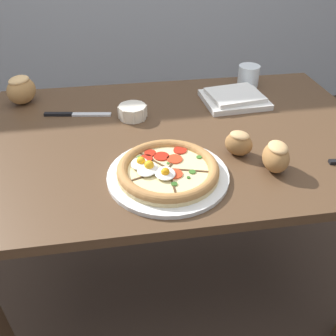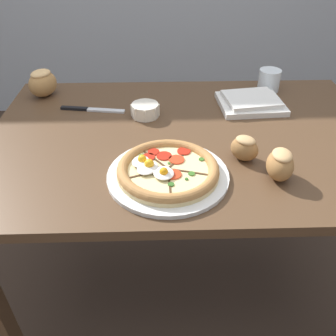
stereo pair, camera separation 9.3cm
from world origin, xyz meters
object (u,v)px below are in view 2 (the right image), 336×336
dining_table (187,162)px  bread_piece_near (280,164)px  bread_piece_mid (245,148)px  knife_spare (92,110)px  ramekin_bowl (145,110)px  pizza (168,171)px  bread_piece_far (42,83)px  napkin_folded (251,102)px  water_glass (269,81)px

dining_table → bread_piece_near: size_ratio=12.68×
bread_piece_mid → knife_spare: 0.57m
bread_piece_near → ramekin_bowl: bearing=135.1°
pizza → knife_spare: 0.47m
bread_piece_near → bread_piece_far: size_ratio=0.71×
dining_table → ramekin_bowl: bearing=138.1°
bread_piece_mid → bread_piece_far: (-0.67, 0.45, 0.02)m
napkin_folded → water_glass: water_glass is taller
water_glass → knife_spare: bearing=-167.1°
ramekin_bowl → napkin_folded: bearing=9.6°
bread_piece_mid → knife_spare: bearing=146.4°
ramekin_bowl → water_glass: 0.52m
pizza → ramekin_bowl: pizza is taller
ramekin_bowl → bread_piece_far: bread_piece_far is taller
bread_piece_far → knife_spare: (0.20, -0.13, -0.05)m
pizza → bread_piece_far: bearing=130.8°
pizza → dining_table: bearing=72.5°
pizza → bread_piece_far: bread_piece_far is taller
bread_piece_mid → water_glass: (0.19, 0.47, -0.00)m
bread_piece_far → dining_table: bearing=-29.8°
knife_spare → water_glass: bearing=21.5°
napkin_folded → bread_piece_mid: 0.35m
bread_piece_far → ramekin_bowl: bearing=-24.6°
dining_table → pizza: size_ratio=3.91×
ramekin_bowl → bread_piece_mid: size_ratio=0.99×
ramekin_bowl → bread_piece_far: 0.43m
pizza → bread_piece_far: size_ratio=2.30×
napkin_folded → knife_spare: 0.57m
pizza → bread_piece_far: 0.69m
pizza → napkin_folded: bearing=52.7°
pizza → ramekin_bowl: size_ratio=3.27×
pizza → napkin_folded: size_ratio=1.38×
knife_spare → water_glass: size_ratio=2.77×
napkin_folded → bread_piece_near: size_ratio=2.36×
knife_spare → bread_piece_mid: bearing=-25.1°
bread_piece_mid → knife_spare: size_ratio=0.44×
bread_piece_far → water_glass: (0.86, 0.02, -0.02)m
knife_spare → water_glass: 0.69m
napkin_folded → dining_table: bearing=-142.3°
bread_piece_far → knife_spare: 0.24m
pizza → knife_spare: pizza is taller
bread_piece_near → bread_piece_mid: bread_piece_near is taller
dining_table → pizza: pizza is taller
knife_spare → ramekin_bowl: bearing=-5.4°
dining_table → pizza: (-0.07, -0.22, 0.13)m
napkin_folded → bread_piece_far: bearing=171.6°
bread_piece_near → water_glass: bread_piece_near is taller
napkin_folded → bread_piece_mid: bearing=-105.8°
knife_spare → water_glass: (0.67, 0.15, 0.03)m
napkin_folded → water_glass: size_ratio=2.83×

